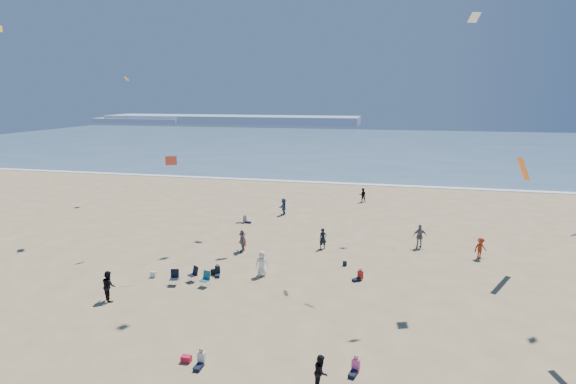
# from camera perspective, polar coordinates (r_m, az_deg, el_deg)

# --- Properties ---
(ground) EXTENTS (220.00, 220.00, 0.00)m
(ground) POSITION_cam_1_polar(r_m,az_deg,el_deg) (21.18, -10.93, -22.45)
(ground) COLOR tan
(ground) RESTS_ON ground
(ocean) EXTENTS (220.00, 100.00, 0.06)m
(ocean) POSITION_cam_1_polar(r_m,az_deg,el_deg) (111.72, 8.92, 5.94)
(ocean) COLOR #476B84
(ocean) RESTS_ON ground
(surf_line) EXTENTS (220.00, 1.20, 0.08)m
(surf_line) POSITION_cam_1_polar(r_m,az_deg,el_deg) (62.43, 5.70, 1.15)
(surf_line) COLOR white
(surf_line) RESTS_ON ground
(headland_far) EXTENTS (110.00, 20.00, 3.20)m
(headland_far) POSITION_cam_1_polar(r_m,az_deg,el_deg) (197.95, -7.28, 9.13)
(headland_far) COLOR #7A8EA8
(headland_far) RESTS_ON ground
(headland_near) EXTENTS (40.00, 14.00, 2.00)m
(headland_near) POSITION_cam_1_polar(r_m,az_deg,el_deg) (210.60, -18.16, 8.64)
(headland_near) COLOR #7A8EA8
(headland_near) RESTS_ON ground
(standing_flyers) EXTENTS (41.37, 35.70, 1.91)m
(standing_flyers) POSITION_cam_1_polar(r_m,az_deg,el_deg) (32.06, 2.76, -8.08)
(standing_flyers) COLOR slate
(standing_flyers) RESTS_ON ground
(seated_group) EXTENTS (12.98, 23.23, 0.84)m
(seated_group) POSITION_cam_1_polar(r_m,az_deg,el_deg) (29.16, -2.02, -11.13)
(seated_group) COLOR silver
(seated_group) RESTS_ON ground
(chair_cluster) EXTENTS (2.73, 1.58, 1.00)m
(chair_cluster) POSITION_cam_1_polar(r_m,az_deg,el_deg) (30.05, -12.30, -10.52)
(chair_cluster) COLOR black
(chair_cluster) RESTS_ON ground
(white_tote) EXTENTS (0.35, 0.20, 0.40)m
(white_tote) POSITION_cam_1_polar(r_m,az_deg,el_deg) (31.89, -16.74, -9.99)
(white_tote) COLOR silver
(white_tote) RESTS_ON ground
(black_backpack) EXTENTS (0.30, 0.22, 0.38)m
(black_backpack) POSITION_cam_1_polar(r_m,az_deg,el_deg) (31.41, -9.46, -9.99)
(black_backpack) COLOR black
(black_backpack) RESTS_ON ground
(cooler) EXTENTS (0.45, 0.30, 0.30)m
(cooler) POSITION_cam_1_polar(r_m,az_deg,el_deg) (22.41, -12.79, -19.97)
(cooler) COLOR #AF192F
(cooler) RESTS_ON ground
(navy_bag) EXTENTS (0.28, 0.18, 0.34)m
(navy_bag) POSITION_cam_1_polar(r_m,az_deg,el_deg) (32.77, 7.22, -8.99)
(navy_bag) COLOR black
(navy_bag) RESTS_ON ground
(kites_aloft) EXTENTS (47.17, 42.91, 29.59)m
(kites_aloft) POSITION_cam_1_polar(r_m,az_deg,el_deg) (29.17, 17.19, 16.88)
(kites_aloft) COLOR yellow
(kites_aloft) RESTS_ON ground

